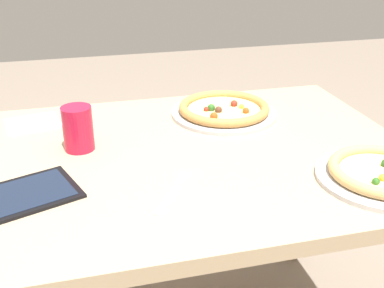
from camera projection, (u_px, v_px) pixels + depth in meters
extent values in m
cube|color=tan|center=(194.00, 157.00, 1.30)|extent=(1.21, 0.89, 0.04)
cylinder|color=#89765B|center=(25.00, 222.00, 1.67)|extent=(0.07, 0.07, 0.71)
cylinder|color=#89765B|center=(297.00, 186.00, 1.90)|extent=(0.07, 0.07, 0.71)
cylinder|color=#B7B7BC|center=(381.00, 178.00, 1.15)|extent=(0.32, 0.32, 0.01)
cylinder|color=#EFD68C|center=(382.00, 174.00, 1.14)|extent=(0.20, 0.20, 0.01)
torus|color=tan|center=(382.00, 171.00, 1.14)|extent=(0.26, 0.26, 0.03)
sphere|color=gold|center=(383.00, 178.00, 1.10)|extent=(0.02, 0.02, 0.02)
sphere|color=#2D6623|center=(376.00, 181.00, 1.09)|extent=(0.02, 0.02, 0.02)
cylinder|color=#B7B7BC|center=(224.00, 113.00, 1.53)|extent=(0.34, 0.34, 0.01)
cylinder|color=#E5CC7F|center=(224.00, 110.00, 1.53)|extent=(0.24, 0.24, 0.01)
torus|color=#C68C47|center=(224.00, 108.00, 1.52)|extent=(0.29, 0.29, 0.03)
sphere|color=#2D6623|center=(211.00, 108.00, 1.51)|extent=(0.02, 0.02, 0.02)
sphere|color=#BF4C19|center=(214.00, 116.00, 1.45)|extent=(0.02, 0.02, 0.02)
sphere|color=brown|center=(219.00, 110.00, 1.50)|extent=(0.02, 0.02, 0.02)
sphere|color=#BF4C19|center=(246.00, 111.00, 1.49)|extent=(0.02, 0.02, 0.02)
sphere|color=maroon|center=(234.00, 104.00, 1.55)|extent=(0.02, 0.02, 0.02)
sphere|color=gold|center=(242.00, 107.00, 1.53)|extent=(0.02, 0.02, 0.02)
sphere|color=maroon|center=(206.00, 109.00, 1.51)|extent=(0.02, 0.02, 0.02)
cylinder|color=red|center=(78.00, 128.00, 1.28)|extent=(0.08, 0.08, 0.12)
cube|color=white|center=(33.00, 123.00, 1.47)|extent=(0.18, 0.17, 0.00)
cube|color=silver|center=(170.00, 197.00, 1.08)|extent=(0.09, 0.14, 0.00)
cube|color=silver|center=(183.00, 176.00, 1.16)|extent=(0.04, 0.05, 0.00)
cube|color=black|center=(23.00, 195.00, 1.08)|extent=(0.28, 0.24, 0.01)
cube|color=#192338|center=(23.00, 194.00, 1.07)|extent=(0.25, 0.21, 0.00)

